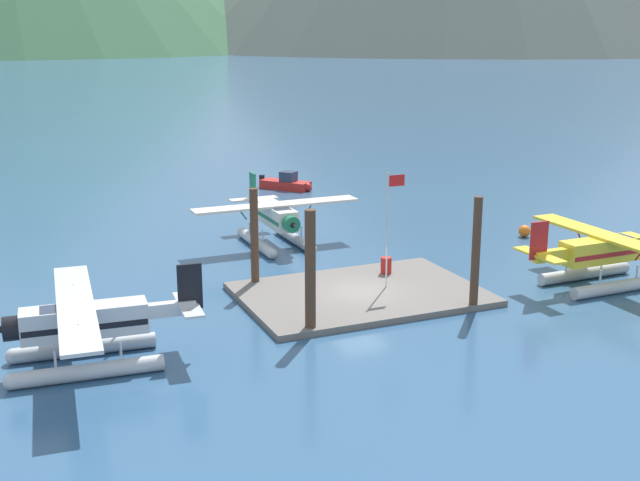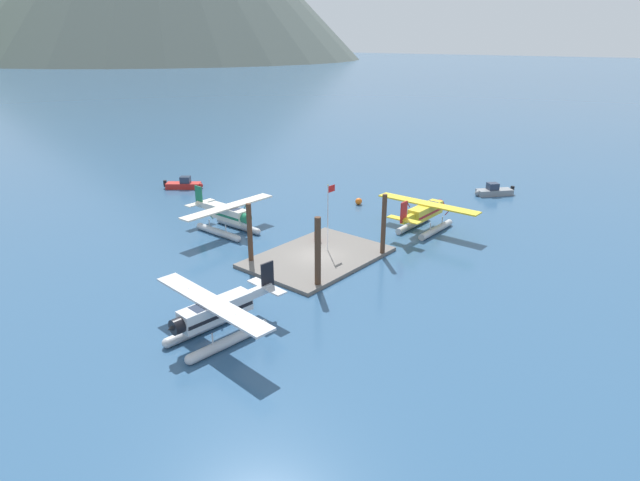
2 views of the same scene
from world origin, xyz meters
The scene contains 12 objects.
ground_plane centered at (0.00, 0.00, 0.00)m, with size 1200.00×1200.00×0.00m, color #2D5175.
dock_platform centered at (0.00, 0.00, 0.15)m, with size 11.78×8.17×0.30m, color #66605B.
piling_near_left centered at (-4.20, -3.59, 2.78)m, with size 0.47×0.47×5.56m, color #4C3323.
piling_near_right centered at (4.06, -3.86, 2.75)m, with size 0.40×0.40×5.50m, color #4C3323.
piling_far_left centered at (-4.30, 3.60, 2.59)m, with size 0.42×0.42×5.18m, color #4C3323.
flagpole centered at (1.61, 0.11, 3.97)m, with size 0.95×0.10×5.88m.
fuel_drum centered at (2.57, 2.19, 0.74)m, with size 0.62×0.62×0.88m.
mooring_buoy centered at (14.91, 6.60, 0.38)m, with size 0.77×0.77×0.77m, color orange.
seaplane_silver_port_aft centered at (-13.70, -3.44, 1.58)m, with size 7.97×10.48×3.84m.
seaplane_yellow_stbd_aft centered at (12.24, -3.32, 1.58)m, with size 7.98×10.42×3.84m.
seaplane_cream_bow_centre centered at (-0.50, 10.93, 1.58)m, with size 10.40×7.98×3.84m.
boat_red_open_north centered at (6.54, 27.41, 0.49)m, with size 3.82×4.20×1.50m.
Camera 1 is at (-16.83, -34.12, 12.95)m, focal length 45.10 mm.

